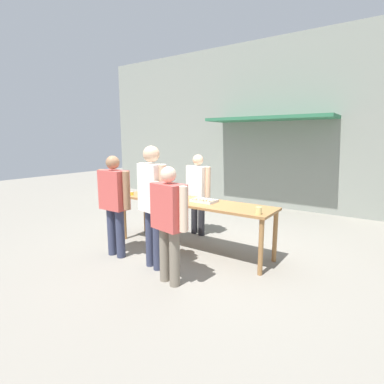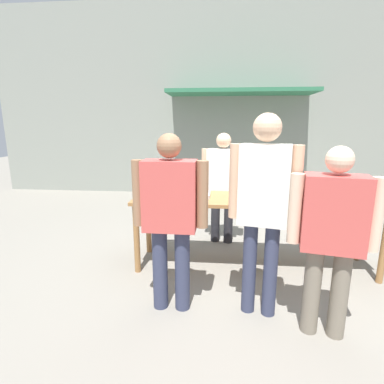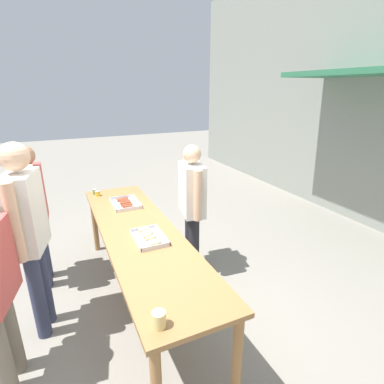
% 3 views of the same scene
% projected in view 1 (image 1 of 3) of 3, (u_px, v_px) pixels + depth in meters
% --- Properties ---
extents(ground_plane, '(24.00, 24.00, 0.00)m').
position_uv_depth(ground_plane, '(192.00, 249.00, 5.23)').
color(ground_plane, gray).
extents(building_facade_back, '(12.00, 1.11, 4.50)m').
position_uv_depth(building_facade_back, '(276.00, 125.00, 8.06)').
color(building_facade_back, gray).
rests_on(building_facade_back, ground).
extents(serving_table, '(2.86, 0.71, 0.86)m').
position_uv_depth(serving_table, '(192.00, 206.00, 5.09)').
color(serving_table, olive).
rests_on(serving_table, ground).
extents(food_tray_sausages, '(0.44, 0.31, 0.04)m').
position_uv_depth(food_tray_sausages, '(160.00, 195.00, 5.52)').
color(food_tray_sausages, silver).
rests_on(food_tray_sausages, serving_table).
extents(food_tray_buns, '(0.41, 0.27, 0.06)m').
position_uv_depth(food_tray_buns, '(204.00, 200.00, 4.98)').
color(food_tray_buns, silver).
rests_on(food_tray_buns, serving_table).
extents(condiment_jar_mustard, '(0.06, 0.06, 0.07)m').
position_uv_depth(condiment_jar_mustard, '(128.00, 193.00, 5.60)').
color(condiment_jar_mustard, '#567A38').
rests_on(condiment_jar_mustard, serving_table).
extents(condiment_jar_ketchup, '(0.06, 0.06, 0.07)m').
position_uv_depth(condiment_jar_ketchup, '(132.00, 193.00, 5.56)').
color(condiment_jar_ketchup, gold).
rests_on(condiment_jar_ketchup, serving_table).
extents(beer_cup, '(0.09, 0.09, 0.10)m').
position_uv_depth(beer_cup, '(259.00, 211.00, 4.17)').
color(beer_cup, '#DBC67A').
rests_on(beer_cup, serving_table).
extents(person_server_behind_table, '(0.62, 0.31, 1.60)m').
position_uv_depth(person_server_behind_table, '(198.00, 188.00, 5.88)').
color(person_server_behind_table, '#232328').
rests_on(person_server_behind_table, ground).
extents(person_customer_holding_hotdog, '(0.68, 0.26, 1.64)m').
position_uv_depth(person_customer_holding_hotdog, '(114.00, 198.00, 4.76)').
color(person_customer_holding_hotdog, '#333851').
rests_on(person_customer_holding_hotdog, ground).
extents(person_customer_with_cup, '(0.65, 0.34, 1.56)m').
position_uv_depth(person_customer_with_cup, '(169.00, 217.00, 3.85)').
color(person_customer_with_cup, '#756B5B').
rests_on(person_customer_with_cup, ground).
extents(person_customer_waiting_in_line, '(0.59, 0.31, 1.80)m').
position_uv_depth(person_customer_waiting_in_line, '(152.00, 196.00, 4.29)').
color(person_customer_waiting_in_line, '#333851').
rests_on(person_customer_waiting_in_line, ground).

